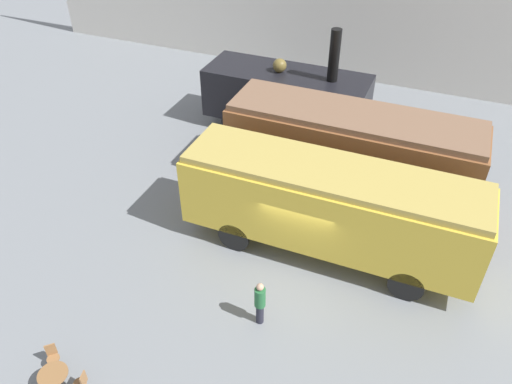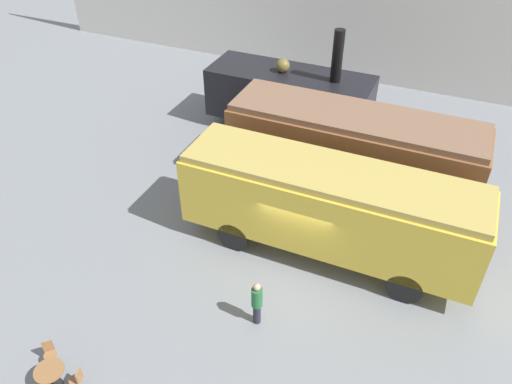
% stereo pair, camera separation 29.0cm
% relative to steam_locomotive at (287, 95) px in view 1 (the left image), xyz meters
% --- Properties ---
extents(ground_plane, '(80.00, 80.00, 0.00)m').
position_rel_steam_locomotive_xyz_m(ground_plane, '(3.43, -8.24, -1.84)').
color(ground_plane, gray).
extents(backdrop_wall, '(44.00, 0.15, 9.00)m').
position_rel_steam_locomotive_xyz_m(backdrop_wall, '(3.43, 7.07, 2.66)').
color(backdrop_wall, silver).
rests_on(backdrop_wall, ground_plane).
extents(steam_locomotive, '(7.70, 2.71, 5.30)m').
position_rel_steam_locomotive_xyz_m(steam_locomotive, '(0.00, 0.00, 0.00)').
color(steam_locomotive, black).
rests_on(steam_locomotive, ground_plane).
extents(passenger_coach_wooden, '(9.69, 2.80, 3.64)m').
position_rel_steam_locomotive_xyz_m(passenger_coach_wooden, '(4.00, -3.79, 0.37)').
color(passenger_coach_wooden, brown).
rests_on(passenger_coach_wooden, ground_plane).
extents(passenger_coach_vintage, '(10.03, 2.66, 3.50)m').
position_rel_steam_locomotive_xyz_m(passenger_coach_vintage, '(4.18, -7.49, 0.26)').
color(passenger_coach_vintage, gold).
rests_on(passenger_coach_vintage, ground_plane).
extents(cafe_table_near, '(0.81, 0.81, 0.71)m').
position_rel_steam_locomotive_xyz_m(cafe_table_near, '(-1.02, -15.58, -1.29)').
color(cafe_table_near, black).
rests_on(cafe_table_near, ground_plane).
extents(cafe_chair_0, '(0.40, 0.40, 0.87)m').
position_rel_steam_locomotive_xyz_m(cafe_chair_0, '(-1.56, -15.02, -1.33)').
color(cafe_chair_0, black).
rests_on(cafe_chair_0, ground_plane).
extents(cafe_chair_2, '(0.38, 0.36, 0.87)m').
position_rel_steam_locomotive_xyz_m(cafe_chair_2, '(-0.27, -15.39, -1.33)').
color(cafe_chair_2, black).
rests_on(cafe_chair_2, ground_plane).
extents(visitor_person, '(0.34, 0.34, 1.68)m').
position_rel_steam_locomotive_xyz_m(visitor_person, '(3.23, -11.36, -0.92)').
color(visitor_person, '#262633').
rests_on(visitor_person, ground_plane).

